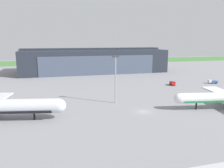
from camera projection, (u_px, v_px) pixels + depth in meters
ground_plane at (144, 112)px, 73.72m from camera, size 440.00×440.00×0.00m
grass_field_strip at (77, 62)px, 245.27m from camera, size 440.00×56.00×0.08m
maintenance_hangar at (93, 60)px, 168.97m from camera, size 101.91×41.52×17.33m
stair_truck at (173, 83)px, 116.69m from camera, size 2.89×4.78×2.21m
ops_van at (212, 82)px, 121.97m from camera, size 5.12×3.23×1.87m
apron_light_mast at (115, 75)px, 81.94m from camera, size 2.40×0.50×17.72m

